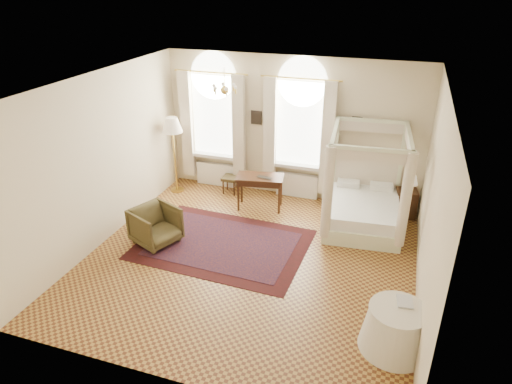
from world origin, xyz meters
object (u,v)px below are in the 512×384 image
nightstand (405,203)px  armchair (156,226)px  side_table (396,328)px  floor_lamp (172,129)px  stool (230,179)px  canopy_bed (363,206)px  coffee_table (156,211)px  writing_desk (260,181)px

nightstand → armchair: armchair is taller
armchair → side_table: size_ratio=0.82×
nightstand → floor_lamp: floor_lamp is taller
stool → armchair: size_ratio=0.51×
canopy_bed → nightstand: 1.14m
floor_lamp → side_table: (5.40, -3.74, -1.26)m
nightstand → side_table: (0.00, -4.15, 0.03)m
side_table → coffee_table: bearing=158.3°
stool → side_table: (4.09, -4.05, -0.02)m
writing_desk → side_table: bearing=-48.0°
canopy_bed → nightstand: bearing=41.8°
stool → side_table: side_table is taller
canopy_bed → armchair: size_ratio=2.54×
canopy_bed → writing_desk: canopy_bed is taller
nightstand → coffee_table: (-4.95, -2.18, 0.07)m
nightstand → canopy_bed: bearing=-138.2°
coffee_table → floor_lamp: floor_lamp is taller
writing_desk → floor_lamp: (-2.23, 0.23, 0.92)m
coffee_table → nightstand: bearing=23.7°
canopy_bed → nightstand: canopy_bed is taller
floor_lamp → side_table: size_ratio=1.85×
stool → coffee_table: bearing=-112.4°
nightstand → stool: bearing=-178.7°
coffee_table → side_table: side_table is taller
coffee_table → side_table: 5.33m
canopy_bed → writing_desk: (-2.32, 0.12, 0.19)m
writing_desk → nightstand: bearing=11.3°
nightstand → writing_desk: size_ratio=0.56×
floor_lamp → stool: bearing=13.2°
stool → nightstand: bearing=1.3°
armchair → writing_desk: bearing=-12.8°
stool → coffee_table: (-0.86, -2.08, 0.03)m
stool → armchair: armchair is taller
writing_desk → side_table: size_ratio=1.11×
nightstand → floor_lamp: size_ratio=0.34×
writing_desk → side_table: (3.17, -3.52, -0.33)m
nightstand → coffee_table: bearing=-156.3°
armchair → floor_lamp: (-0.73, 2.30, 1.22)m
writing_desk → floor_lamp: floor_lamp is taller
stool → coffee_table: same height
coffee_table → floor_lamp: (-0.45, 1.77, 1.21)m
canopy_bed → armchair: bearing=-153.1°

